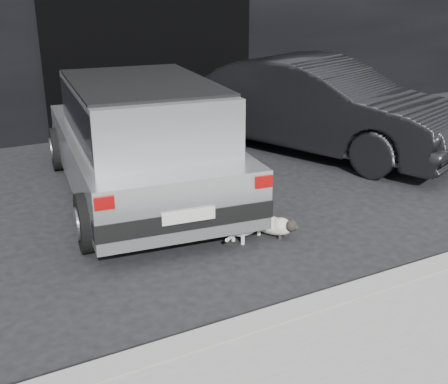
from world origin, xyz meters
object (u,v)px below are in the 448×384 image
silver_hatchback (141,134)px  second_car (320,106)px  cat_white (248,223)px  cat_siamese (275,225)px

silver_hatchback → second_car: bearing=17.1°
silver_hatchback → cat_white: 1.97m
second_car → cat_siamese: (-2.45, -2.45, -0.64)m
silver_hatchback → cat_white: (0.56, -1.77, -0.67)m
second_car → cat_white: (-2.73, -2.35, -0.59)m
silver_hatchback → cat_white: silver_hatchback is taller
second_car → silver_hatchback: bearing=168.0°
silver_hatchback → cat_white: size_ratio=6.25×
cat_siamese → cat_white: bearing=-45.5°
cat_siamese → second_car: bearing=-161.8°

